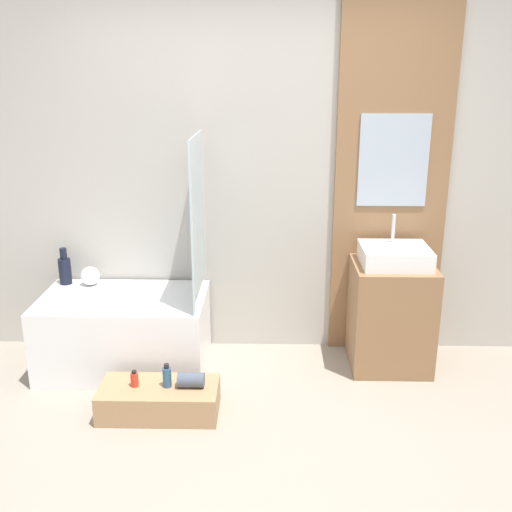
% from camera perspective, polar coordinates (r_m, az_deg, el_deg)
% --- Properties ---
extents(ground_plane, '(12.00, 12.00, 0.00)m').
position_cam_1_polar(ground_plane, '(3.31, -0.84, -20.22)').
color(ground_plane, gray).
extents(wall_tiled_back, '(4.20, 0.06, 2.60)m').
position_cam_1_polar(wall_tiled_back, '(4.25, -0.14, 7.76)').
color(wall_tiled_back, '#B7B2A8').
rests_on(wall_tiled_back, ground_plane).
extents(wall_wood_accent, '(0.79, 0.04, 2.60)m').
position_cam_1_polar(wall_wood_accent, '(4.29, 12.82, 7.49)').
color(wall_wood_accent, '#8E6642').
rests_on(wall_wood_accent, ground_plane).
extents(bathtub, '(1.13, 0.69, 0.52)m').
position_cam_1_polar(bathtub, '(4.30, -12.37, -7.04)').
color(bathtub, white).
rests_on(bathtub, ground_plane).
extents(glass_shower_screen, '(0.01, 0.62, 1.10)m').
position_cam_1_polar(glass_shower_screen, '(3.92, -5.59, 3.42)').
color(glass_shower_screen, silver).
rests_on(glass_shower_screen, bathtub).
extents(wooden_step_bench, '(0.72, 0.35, 0.18)m').
position_cam_1_polar(wooden_step_bench, '(3.79, -9.19, -13.34)').
color(wooden_step_bench, '#A87F56').
rests_on(wooden_step_bench, ground_plane).
extents(vanity_cabinet, '(0.54, 0.51, 0.75)m').
position_cam_1_polar(vanity_cabinet, '(4.29, 12.68, -5.54)').
color(vanity_cabinet, '#8E6642').
rests_on(vanity_cabinet, ground_plane).
extents(sink, '(0.45, 0.40, 0.32)m').
position_cam_1_polar(sink, '(4.14, 13.08, 0.04)').
color(sink, white).
rests_on(sink, vanity_cabinet).
extents(vase_tall_dark, '(0.09, 0.09, 0.27)m').
position_cam_1_polar(vase_tall_dark, '(4.52, -17.74, -1.21)').
color(vase_tall_dark, black).
rests_on(vase_tall_dark, bathtub).
extents(vase_round_light, '(0.14, 0.14, 0.14)m').
position_cam_1_polar(vase_round_light, '(4.46, -15.52, -1.85)').
color(vase_round_light, white).
rests_on(vase_round_light, bathtub).
extents(bottle_soap_primary, '(0.05, 0.05, 0.10)m').
position_cam_1_polar(bottle_soap_primary, '(3.75, -11.50, -11.42)').
color(bottle_soap_primary, red).
rests_on(bottle_soap_primary, wooden_step_bench).
extents(bottle_soap_secondary, '(0.05, 0.05, 0.15)m').
position_cam_1_polar(bottle_soap_secondary, '(3.70, -8.47, -11.28)').
color(bottle_soap_secondary, '#2D567A').
rests_on(bottle_soap_secondary, wooden_step_bench).
extents(towel_roll, '(0.16, 0.09, 0.09)m').
position_cam_1_polar(towel_roll, '(3.69, -6.22, -11.66)').
color(towel_roll, '#4C5666').
rests_on(towel_roll, wooden_step_bench).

